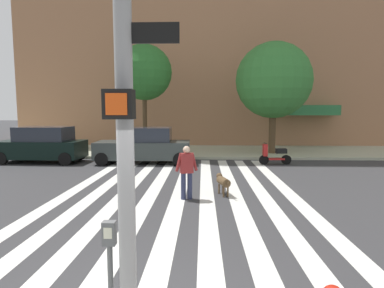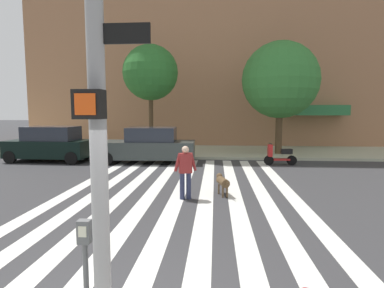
{
  "view_description": "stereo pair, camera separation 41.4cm",
  "coord_description": "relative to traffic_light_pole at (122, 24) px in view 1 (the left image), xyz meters",
  "views": [
    {
      "loc": [
        0.94,
        -3.62,
        2.69
      ],
      "look_at": [
        0.59,
        6.61,
        1.61
      ],
      "focal_mm": 29.27,
      "sensor_mm": 36.0,
      "label": 1
    },
    {
      "loc": [
        1.35,
        -3.6,
        2.69
      ],
      "look_at": [
        0.59,
        6.61,
        1.61
      ],
      "focal_mm": 29.27,
      "sensor_mm": 36.0,
      "label": 2
    }
  ],
  "objects": [
    {
      "name": "parking_meter_curbside",
      "position": [
        -0.22,
        0.11,
        -2.49
      ],
      "size": [
        0.14,
        0.11,
        1.36
      ],
      "color": "#515456",
      "rests_on": "sidewalk_near"
    },
    {
      "name": "traffic_light_pole",
      "position": [
        0.0,
        0.0,
        0.0
      ],
      "size": [
        0.74,
        0.46,
        5.8
      ],
      "color": "gray",
      "rests_on": "sidewalk_near"
    },
    {
      "name": "street_tree_middle",
      "position": [
        4.97,
        15.89,
        0.97
      ],
      "size": [
        4.49,
        4.49,
        6.6
      ],
      "color": "#4C3823",
      "rests_on": "sidewalk_far"
    },
    {
      "name": "crosswalk_stripes",
      "position": [
        0.02,
        7.33,
        -3.52
      ],
      "size": [
        7.65,
        13.02,
        0.01
      ],
      "color": "silver",
      "rests_on": "ground_plane"
    },
    {
      "name": "pedestrian_dog_walker",
      "position": [
        0.3,
        6.25,
        -2.59
      ],
      "size": [
        0.7,
        0.34,
        1.64
      ],
      "color": "#282D4C",
      "rests_on": "ground_plane"
    },
    {
      "name": "dog_on_leash",
      "position": [
        1.43,
        6.78,
        -3.08
      ],
      "size": [
        0.45,
        1.01,
        0.65
      ],
      "color": "brown",
      "rests_on": "ground_plane"
    },
    {
      "name": "street_tree_nearest",
      "position": [
        -2.8,
        16.14,
        1.49
      ],
      "size": [
        3.39,
        3.39,
        6.58
      ],
      "color": "#4C3823",
      "rests_on": "sidewalk_far"
    },
    {
      "name": "ground_plane",
      "position": [
        -0.15,
        7.33,
        -3.52
      ],
      "size": [
        160.0,
        160.0,
        0.0
      ],
      "primitive_type": "plane",
      "color": "#353538"
    },
    {
      "name": "parked_car_behind_first",
      "position": [
        -2.25,
        12.89,
        -2.64
      ],
      "size": [
        4.86,
        2.07,
        1.84
      ],
      "color": "#303836",
      "rests_on": "ground_plane"
    },
    {
      "name": "parked_scooter",
      "position": [
        4.44,
        12.63,
        -3.04
      ],
      "size": [
        1.63,
        0.5,
        1.11
      ],
      "color": "black",
      "rests_on": "ground_plane"
    },
    {
      "name": "sidewalk_far",
      "position": [
        -0.15,
        17.14,
        -3.45
      ],
      "size": [
        80.0,
        6.0,
        0.15
      ],
      "primitive_type": "cube",
      "color": "#ACAF95",
      "rests_on": "ground_plane"
    },
    {
      "name": "parked_car_near_curb",
      "position": [
        -7.61,
        12.89,
        -2.6
      ],
      "size": [
        4.33,
        1.99,
        1.88
      ],
      "color": "black",
      "rests_on": "ground_plane"
    }
  ]
}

